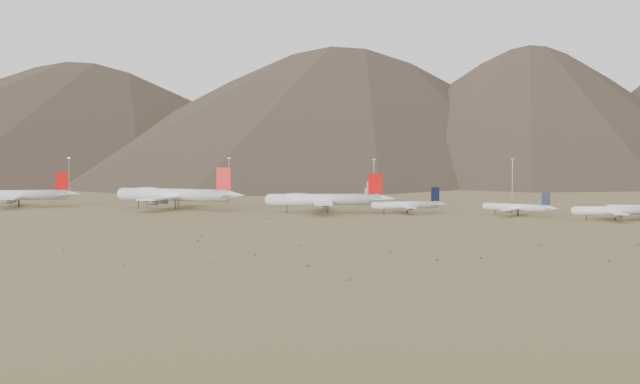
% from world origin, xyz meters
% --- Properties ---
extents(ground, '(3000.00, 3000.00, 0.00)m').
position_xyz_m(ground, '(0.00, 0.00, 0.00)').
color(ground, olive).
rests_on(ground, ground).
extents(mountain_ridge, '(4400.00, 1000.00, 300.00)m').
position_xyz_m(mountain_ridge, '(0.00, 900.00, 150.00)').
color(mountain_ridge, '#4D3E2E').
rests_on(mountain_ridge, ground).
extents(widebody_west, '(60.59, 48.48, 18.93)m').
position_xyz_m(widebody_west, '(-153.27, 35.43, 6.53)').
color(widebody_west, white).
rests_on(widebody_west, ground).
extents(widebody_centre, '(75.09, 58.20, 22.35)m').
position_xyz_m(widebody_centre, '(-62.73, 39.23, 7.71)').
color(widebody_centre, white).
rests_on(widebody_centre, ground).
extents(widebody_east, '(65.01, 51.13, 19.63)m').
position_xyz_m(widebody_east, '(20.30, 33.05, 6.77)').
color(widebody_east, white).
rests_on(widebody_east, ground).
extents(narrowbody_a, '(37.14, 27.88, 12.94)m').
position_xyz_m(narrowbody_a, '(61.15, 39.27, 4.20)').
color(narrowbody_a, white).
rests_on(narrowbody_a, ground).
extents(narrowbody_b, '(36.25, 27.14, 12.56)m').
position_xyz_m(narrowbody_b, '(115.02, 35.77, 4.07)').
color(narrowbody_b, white).
rests_on(narrowbody_b, ground).
extents(narrowbody_c, '(41.72, 30.55, 13.92)m').
position_xyz_m(narrowbody_c, '(158.43, 19.97, 4.52)').
color(narrowbody_c, white).
rests_on(narrowbody_c, ground).
extents(control_tower, '(8.00, 8.00, 12.00)m').
position_xyz_m(control_tower, '(30.00, 120.00, 5.32)').
color(control_tower, tan).
rests_on(control_tower, ground).
extents(mast_far_west, '(2.00, 0.60, 25.70)m').
position_xyz_m(mast_far_west, '(-165.29, 115.97, 14.20)').
color(mast_far_west, gray).
rests_on(mast_far_west, ground).
extents(mast_west, '(2.00, 0.60, 25.70)m').
position_xyz_m(mast_west, '(-63.08, 130.88, 14.20)').
color(mast_west, gray).
rests_on(mast_west, ground).
extents(mast_centre, '(2.00, 0.60, 25.70)m').
position_xyz_m(mast_centre, '(32.60, 109.52, 14.20)').
color(mast_centre, gray).
rests_on(mast_centre, ground).
extents(mast_east, '(2.00, 0.60, 25.70)m').
position_xyz_m(mast_east, '(111.38, 144.90, 14.20)').
color(mast_east, gray).
rests_on(mast_east, ground).
extents(desert_scrub, '(430.42, 177.12, 0.88)m').
position_xyz_m(desert_scrub, '(64.47, -105.60, 0.34)').
color(desert_scrub, brown).
rests_on(desert_scrub, ground).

